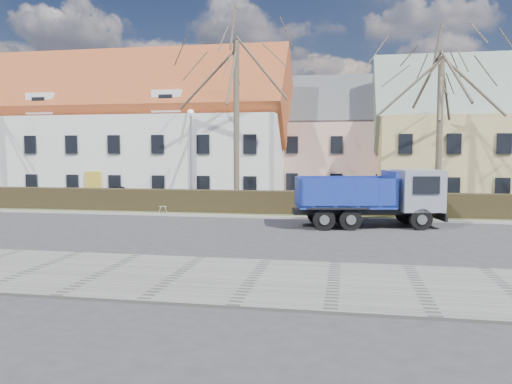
% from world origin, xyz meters
% --- Properties ---
extents(ground, '(120.00, 120.00, 0.00)m').
position_xyz_m(ground, '(0.00, 0.00, 0.00)').
color(ground, '#333335').
extents(sidewalk_near, '(80.00, 5.00, 0.08)m').
position_xyz_m(sidewalk_near, '(0.00, -8.50, 0.04)').
color(sidewalk_near, gray).
rests_on(sidewalk_near, ground).
extents(curb_far, '(80.00, 0.30, 0.12)m').
position_xyz_m(curb_far, '(0.00, 4.60, 0.06)').
color(curb_far, '#9B968D').
rests_on(curb_far, ground).
extents(grass_strip, '(80.00, 3.00, 0.10)m').
position_xyz_m(grass_strip, '(0.00, 6.20, 0.05)').
color(grass_strip, '#4A5731').
rests_on(grass_strip, ground).
extents(hedge, '(60.00, 0.90, 1.30)m').
position_xyz_m(hedge, '(0.00, 6.00, 0.65)').
color(hedge, black).
rests_on(hedge, ground).
extents(building_white, '(26.80, 10.80, 9.50)m').
position_xyz_m(building_white, '(-13.00, 16.00, 4.75)').
color(building_white, silver).
rests_on(building_white, ground).
extents(building_pink, '(10.80, 8.80, 8.00)m').
position_xyz_m(building_pink, '(4.00, 20.00, 4.00)').
color(building_pink, '#CDA091').
rests_on(building_pink, ground).
extents(building_yellow, '(18.80, 10.80, 8.50)m').
position_xyz_m(building_yellow, '(16.00, 17.00, 4.25)').
color(building_yellow, tan).
rests_on(building_yellow, ground).
extents(tree_1, '(9.20, 9.20, 12.65)m').
position_xyz_m(tree_1, '(-2.00, 8.50, 6.33)').
color(tree_1, brown).
rests_on(tree_1, ground).
extents(tree_2, '(8.00, 8.00, 11.00)m').
position_xyz_m(tree_2, '(10.00, 8.50, 5.50)').
color(tree_2, brown).
rests_on(tree_2, ground).
extents(dump_truck, '(7.48, 3.99, 2.84)m').
position_xyz_m(dump_truck, '(5.54, 2.34, 1.42)').
color(dump_truck, navy).
rests_on(dump_truck, ground).
extents(streetlight, '(0.48, 0.48, 6.20)m').
position_xyz_m(streetlight, '(-4.46, 7.00, 3.10)').
color(streetlight, '#93979B').
rests_on(streetlight, ground).
extents(cart_frame, '(0.66, 0.41, 0.58)m').
position_xyz_m(cart_frame, '(-5.65, 4.82, 0.29)').
color(cart_frame, silver).
rests_on(cart_frame, ground).
extents(parked_car_a, '(3.98, 2.36, 1.27)m').
position_xyz_m(parked_car_a, '(-10.70, 11.49, 0.63)').
color(parked_car_a, black).
rests_on(parked_car_a, ground).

